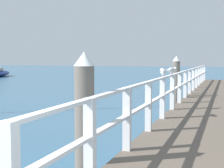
# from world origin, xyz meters

# --- Properties ---
(pier_deck) EXTENTS (2.38, 23.56, 0.41)m
(pier_deck) POSITION_xyz_m (0.00, 11.78, 0.20)
(pier_deck) COLOR brown
(pier_deck) RESTS_ON ground_plane
(pier_railing) EXTENTS (0.12, 22.08, 1.02)m
(pier_railing) POSITION_xyz_m (-1.11, 11.78, 1.04)
(pier_railing) COLOR white
(pier_railing) RESTS_ON pier_deck
(dock_piling_near) EXTENTS (0.29, 0.29, 1.98)m
(dock_piling_near) POSITION_xyz_m (-1.49, 3.10, 1.00)
(dock_piling_near) COLOR #6B6056
(dock_piling_near) RESTS_ON ground_plane
(dock_piling_far) EXTENTS (0.29, 0.29, 1.98)m
(dock_piling_far) POSITION_xyz_m (-1.49, 12.09, 1.00)
(dock_piling_far) COLOR #6B6056
(dock_piling_far) RESTS_ON ground_plane
(seagull_foreground) EXTENTS (0.24, 0.46, 0.21)m
(seagull_foreground) POSITION_xyz_m (-1.11, 7.12, 1.56)
(seagull_foreground) COLOR white
(seagull_foreground) RESTS_ON pier_railing
(seagull_background) EXTENTS (0.26, 0.44, 0.21)m
(seagull_background) POSITION_xyz_m (-1.11, 8.46, 1.56)
(seagull_background) COLOR white
(seagull_background) RESTS_ON pier_railing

